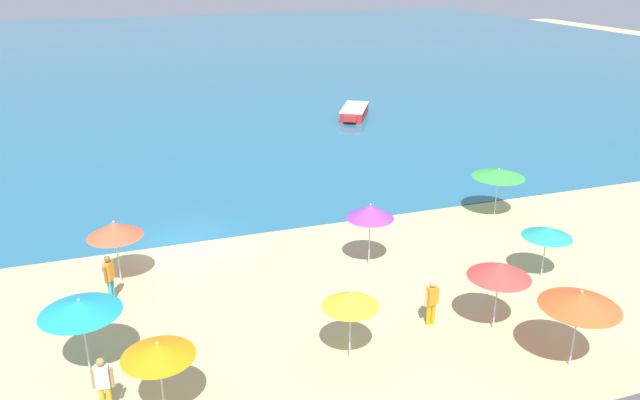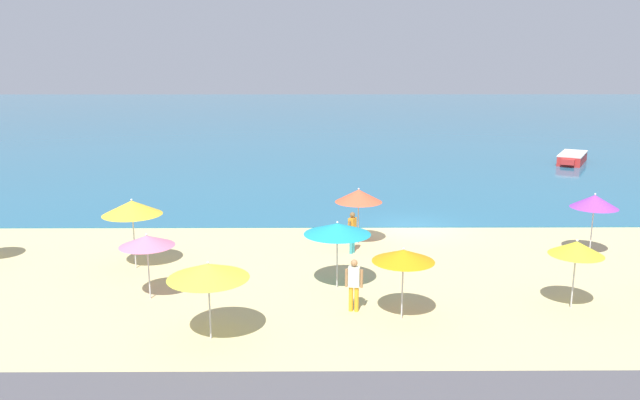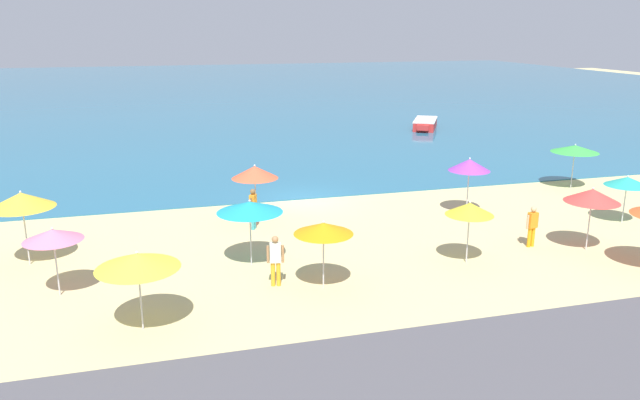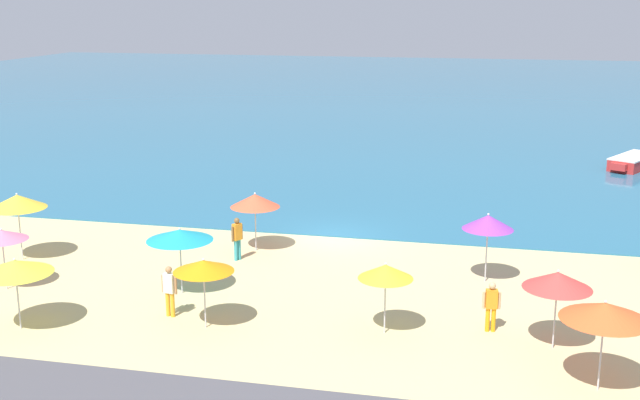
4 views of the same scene
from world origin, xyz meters
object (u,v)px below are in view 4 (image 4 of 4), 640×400
object	(u,v)px
beach_umbrella_7	(180,235)
beach_umbrella_10	(204,266)
skiff_nearshore	(633,162)
bather_1	(237,236)
beach_umbrella_0	(255,201)
beach_umbrella_1	(488,222)
beach_umbrella_11	(15,267)
beach_umbrella_9	(605,311)
beach_umbrella_12	(17,202)
beach_umbrella_13	(558,280)
beach_umbrella_8	(2,235)
beach_umbrella_6	(386,272)
bather_2	(170,288)
bather_0	(491,304)

from	to	relation	value
beach_umbrella_7	beach_umbrella_10	world-z (taller)	beach_umbrella_7
skiff_nearshore	bather_1	bearing A→B (deg)	-129.15
beach_umbrella_0	beach_umbrella_1	bearing A→B (deg)	-10.65
beach_umbrella_11	beach_umbrella_9	bearing A→B (deg)	-0.96
beach_umbrella_7	skiff_nearshore	bearing A→B (deg)	54.25
beach_umbrella_0	skiff_nearshore	distance (m)	27.37
beach_umbrella_0	beach_umbrella_10	distance (m)	8.10
beach_umbrella_9	beach_umbrella_12	bearing A→B (deg)	162.97
beach_umbrella_7	beach_umbrella_9	world-z (taller)	beach_umbrella_9
beach_umbrella_11	bather_1	world-z (taller)	beach_umbrella_11
beach_umbrella_13	beach_umbrella_8	bearing A→B (deg)	177.23
beach_umbrella_0	beach_umbrella_6	bearing A→B (deg)	-48.47
beach_umbrella_1	bather_2	world-z (taller)	beach_umbrella_1
beach_umbrella_6	skiff_nearshore	world-z (taller)	beach_umbrella_6
beach_umbrella_7	beach_umbrella_13	size ratio (longest dim) A/B	0.97
beach_umbrella_7	bather_0	size ratio (longest dim) A/B	1.48
beach_umbrella_1	bather_0	size ratio (longest dim) A/B	1.61
beach_umbrella_11	beach_umbrella_8	bearing A→B (deg)	129.42
bather_1	beach_umbrella_13	bearing A→B (deg)	-26.43
beach_umbrella_6	skiff_nearshore	distance (m)	30.27
beach_umbrella_9	bather_0	xyz separation A→B (m)	(-2.88, 3.34, -1.34)
beach_umbrella_8	beach_umbrella_10	world-z (taller)	beach_umbrella_10
bather_0	beach_umbrella_6	bearing A→B (deg)	-164.93
beach_umbrella_11	beach_umbrella_12	xyz separation A→B (m)	(-3.90, 6.22, 0.33)
beach_umbrella_7	bather_2	distance (m)	2.46
beach_umbrella_9	beach_umbrella_13	xyz separation A→B (m)	(-1.03, 2.47, -0.10)
beach_umbrella_0	beach_umbrella_7	xyz separation A→B (m)	(-1.09, -5.33, 0.02)
beach_umbrella_1	beach_umbrella_0	bearing A→B (deg)	169.35
beach_umbrella_7	beach_umbrella_10	distance (m)	3.33
beach_umbrella_10	beach_umbrella_12	size ratio (longest dim) A/B	0.85
beach_umbrella_8	bather_2	bearing A→B (deg)	-9.23
beach_umbrella_0	beach_umbrella_6	size ratio (longest dim) A/B	1.07
beach_umbrella_9	beach_umbrella_7	bearing A→B (deg)	162.10
beach_umbrella_8	beach_umbrella_12	distance (m)	3.44
beach_umbrella_0	beach_umbrella_6	world-z (taller)	beach_umbrella_0
beach_umbrella_6	beach_umbrella_7	xyz separation A→B (m)	(-7.51, 1.92, 0.12)
beach_umbrella_6	beach_umbrella_10	world-z (taller)	beach_umbrella_6
beach_umbrella_13	beach_umbrella_1	bearing A→B (deg)	111.06
beach_umbrella_10	beach_umbrella_13	size ratio (longest dim) A/B	0.94
beach_umbrella_6	bather_2	size ratio (longest dim) A/B	1.34
beach_umbrella_10	beach_umbrella_12	distance (m)	10.75
beach_umbrella_6	bather_2	xyz separation A→B (m)	(-7.05, -0.20, -1.05)
beach_umbrella_7	bather_2	xyz separation A→B (m)	(0.46, -2.11, -1.17)
beach_umbrella_1	beach_umbrella_8	world-z (taller)	beach_umbrella_1
beach_umbrella_1	beach_umbrella_8	distance (m)	17.38
beach_umbrella_6	beach_umbrella_8	bearing A→B (deg)	176.26
beach_umbrella_6	skiff_nearshore	size ratio (longest dim) A/B	0.50
beach_umbrella_8	bather_0	size ratio (longest dim) A/B	1.40
beach_umbrella_7	bather_2	size ratio (longest dim) A/B	1.40
beach_umbrella_9	beach_umbrella_10	world-z (taller)	beach_umbrella_9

